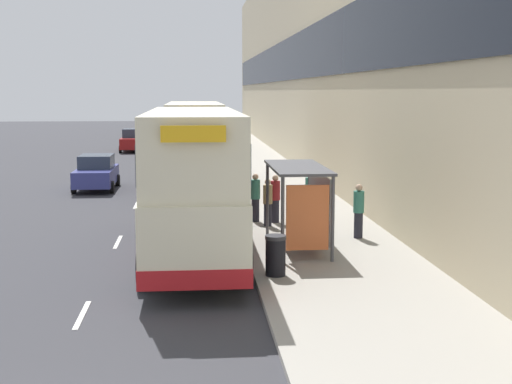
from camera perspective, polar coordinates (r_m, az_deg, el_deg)
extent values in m
cube|color=#A39E93|center=(47.66, -0.20, 2.30)|extent=(5.00, 93.00, 0.14)
cube|color=#C6B793|center=(48.02, 4.66, 11.52)|extent=(3.00, 93.00, 15.55)
cube|color=black|center=(47.74, 2.79, 10.63)|extent=(0.12, 89.28, 2.80)
cube|color=silver|center=(16.26, -13.74, -9.52)|extent=(0.12, 2.00, 0.01)
cube|color=silver|center=(23.58, -10.99, -3.95)|extent=(0.12, 2.00, 0.01)
cube|color=silver|center=(31.05, -9.57, -1.03)|extent=(0.12, 2.00, 0.01)
cube|color=silver|center=(38.58, -8.70, 0.75)|extent=(0.12, 2.00, 0.01)
cube|color=#4C4C51|center=(21.50, 3.34, 1.98)|extent=(1.60, 4.20, 0.08)
cylinder|color=#4C4C51|center=(19.62, 2.14, -2.26)|extent=(0.10, 0.10, 2.40)
cylinder|color=#4C4C51|center=(23.54, 0.92, -0.52)|extent=(0.10, 0.10, 2.40)
cylinder|color=#4C4C51|center=(19.85, 6.16, -2.18)|extent=(0.10, 0.10, 2.40)
cylinder|color=#4C4C51|center=(23.73, 4.28, -0.48)|extent=(0.10, 0.10, 2.40)
cube|color=#99A8B2|center=(21.76, 5.06, -0.94)|extent=(0.04, 3.68, 1.92)
cube|color=#D86633|center=(19.77, 4.13, -2.06)|extent=(1.19, 0.10, 1.82)
cube|color=maroon|center=(21.84, 3.94, -3.22)|extent=(0.36, 2.80, 0.08)
cube|color=beige|center=(20.93, -4.98, -1.40)|extent=(2.55, 10.64, 1.85)
cube|color=beige|center=(20.71, -5.04, 3.80)|extent=(2.50, 10.32, 1.95)
cube|color=#B2191E|center=(21.06, -4.95, -3.28)|extent=(2.58, 10.69, 0.45)
cube|color=#2D3847|center=(20.88, -4.99, -0.39)|extent=(2.58, 10.00, 0.81)
cube|color=#2D3847|center=(20.72, -5.04, 3.53)|extent=(2.55, 10.00, 0.94)
cube|color=yellow|center=(15.38, -5.04, 4.66)|extent=(1.40, 0.08, 0.36)
cylinder|color=black|center=(24.69, -7.94, -2.17)|extent=(0.30, 1.00, 1.00)
cylinder|color=black|center=(24.69, -2.01, -2.10)|extent=(0.30, 1.00, 1.00)
cylinder|color=black|center=(17.94, -9.01, -6.09)|extent=(0.30, 1.00, 1.00)
cylinder|color=black|center=(17.94, -0.81, -5.99)|extent=(0.30, 1.00, 1.00)
cube|color=beige|center=(34.72, -4.91, 2.36)|extent=(2.55, 11.05, 1.85)
cube|color=beige|center=(34.58, -4.95, 5.50)|extent=(2.50, 10.72, 1.95)
cube|color=#B2191E|center=(34.79, -4.90, 1.22)|extent=(2.58, 11.11, 0.45)
cube|color=#2D3847|center=(34.68, -4.92, 2.97)|extent=(2.58, 10.39, 0.81)
cube|color=#2D3847|center=(34.58, -4.95, 5.34)|extent=(2.55, 10.39, 0.94)
cube|color=yellow|center=(29.05, -4.93, 6.25)|extent=(1.40, 0.08, 0.36)
cylinder|color=black|center=(38.57, -6.81, 1.52)|extent=(0.30, 1.00, 1.00)
cylinder|color=black|center=(38.57, -3.02, 1.57)|extent=(0.30, 1.00, 1.00)
cylinder|color=black|center=(31.44, -7.19, 0.04)|extent=(0.30, 1.00, 1.00)
cylinder|color=black|center=(31.45, -2.54, 0.10)|extent=(0.30, 1.00, 1.00)
cube|color=maroon|center=(58.70, -9.77, 3.91)|extent=(1.88, 4.37, 0.85)
cube|color=#2D3847|center=(58.87, -9.77, 4.67)|extent=(1.65, 2.10, 0.69)
cylinder|color=black|center=(57.31, -8.93, 3.41)|extent=(0.20, 0.60, 0.60)
cylinder|color=black|center=(57.47, -10.80, 3.38)|extent=(0.20, 0.60, 0.60)
cylinder|color=black|center=(60.01, -8.76, 3.62)|extent=(0.20, 0.60, 0.60)
cylinder|color=black|center=(60.16, -10.55, 3.59)|extent=(0.20, 0.60, 0.60)
cube|color=navy|center=(36.19, -12.66, 1.26)|extent=(1.80, 4.33, 0.78)
cube|color=#2D3847|center=(36.33, -12.65, 2.41)|extent=(1.58, 2.08, 0.64)
cylinder|color=black|center=(34.80, -11.46, 0.38)|extent=(0.20, 0.60, 0.60)
cylinder|color=black|center=(35.05, -14.38, 0.34)|extent=(0.20, 0.60, 0.60)
cylinder|color=black|center=(37.45, -11.01, 0.93)|extent=(0.20, 0.60, 0.60)
cylinder|color=black|center=(37.68, -13.73, 0.89)|extent=(0.20, 0.60, 0.60)
cube|color=silver|center=(79.08, -4.90, 5.04)|extent=(1.80, 3.96, 0.84)
cube|color=#2D3847|center=(78.85, -4.90, 5.58)|extent=(1.58, 1.90, 0.69)
cylinder|color=black|center=(80.33, -5.54, 4.78)|extent=(0.20, 0.60, 0.60)
cylinder|color=black|center=(80.34, -4.25, 4.79)|extent=(0.20, 0.60, 0.60)
cylinder|color=black|center=(77.88, -5.55, 4.67)|extent=(0.20, 0.60, 0.60)
cylinder|color=black|center=(77.89, -4.23, 4.69)|extent=(0.20, 0.60, 0.60)
cube|color=navy|center=(57.28, -5.59, 3.88)|extent=(1.89, 4.14, 0.84)
cube|color=#2D3847|center=(57.02, -5.61, 4.63)|extent=(1.67, 1.99, 0.68)
cylinder|color=black|center=(58.60, -6.51, 3.55)|extent=(0.20, 0.60, 0.60)
cylinder|color=black|center=(58.59, -4.65, 3.58)|extent=(0.20, 0.60, 0.60)
cylinder|color=black|center=(56.04, -6.57, 3.35)|extent=(0.20, 0.60, 0.60)
cylinder|color=black|center=(56.03, -4.63, 3.37)|extent=(0.20, 0.60, 0.60)
cylinder|color=#23232D|center=(23.30, 8.19, -2.65)|extent=(0.29, 0.29, 0.84)
cylinder|color=#337260|center=(23.17, 8.23, -0.78)|extent=(0.35, 0.35, 0.70)
sphere|color=tan|center=(23.10, 8.25, 0.35)|extent=(0.23, 0.23, 0.23)
cylinder|color=#23232D|center=(25.79, 1.55, -1.54)|extent=(0.28, 0.28, 0.83)
cylinder|color=maroon|center=(25.67, 1.56, 0.12)|extent=(0.34, 0.34, 0.69)
sphere|color=tan|center=(25.61, 1.56, 1.13)|extent=(0.22, 0.22, 0.22)
cylinder|color=#23232D|center=(26.69, 4.32, -1.22)|extent=(0.29, 0.29, 0.84)
cylinder|color=#337260|center=(26.57, 4.34, 0.41)|extent=(0.35, 0.35, 0.70)
sphere|color=tan|center=(26.52, 4.35, 1.39)|extent=(0.23, 0.23, 0.23)
cylinder|color=#23232D|center=(25.11, 0.94, -1.84)|extent=(0.27, 0.27, 0.80)
cylinder|color=#997F51|center=(25.00, 0.95, -0.19)|extent=(0.33, 0.33, 0.66)
sphere|color=tan|center=(24.94, 0.95, 0.81)|extent=(0.22, 0.22, 0.22)
cylinder|color=#23232D|center=(25.95, -0.05, -1.47)|extent=(0.29, 0.29, 0.84)
cylinder|color=#337260|center=(25.84, -0.05, 0.21)|extent=(0.35, 0.35, 0.70)
sphere|color=tan|center=(25.78, -0.05, 1.23)|extent=(0.23, 0.23, 0.23)
cylinder|color=black|center=(18.42, 1.57, -5.25)|extent=(0.52, 0.52, 0.95)
cylinder|color=#2D2D33|center=(18.31, 1.58, -3.65)|extent=(0.55, 0.55, 0.10)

